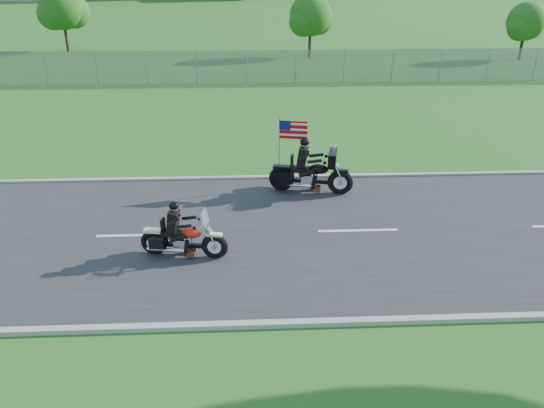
{
  "coord_description": "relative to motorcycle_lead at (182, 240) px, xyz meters",
  "views": [
    {
      "loc": [
        1.03,
        -12.81,
        6.71
      ],
      "look_at": [
        1.63,
        0.0,
        0.89
      ],
      "focal_mm": 35.0,
      "sensor_mm": 36.0,
      "label": 1
    }
  ],
  "objects": [
    {
      "name": "motorcycle_lead",
      "position": [
        0.0,
        0.0,
        0.0
      ],
      "size": [
        2.23,
        0.79,
        1.51
      ],
      "rotation": [
        0.0,
        0.0,
        -0.17
      ],
      "color": "black",
      "rests_on": "ground"
    },
    {
      "name": "curb_north",
      "position": [
        0.65,
        5.17,
        -0.43
      ],
      "size": [
        120.0,
        0.18,
        0.12
      ],
      "primitive_type": "cube",
      "color": "#9E9B93",
      "rests_on": "ground"
    },
    {
      "name": "road",
      "position": [
        0.65,
        1.12,
        -0.46
      ],
      "size": [
        120.0,
        8.0,
        0.04
      ],
      "primitive_type": "cube",
      "color": "#28282B",
      "rests_on": "ground"
    },
    {
      "name": "ground",
      "position": [
        0.65,
        1.12,
        -0.48
      ],
      "size": [
        420.0,
        420.0,
        0.0
      ],
      "primitive_type": "plane",
      "color": "#255C1D",
      "rests_on": "ground"
    },
    {
      "name": "tree_fence_far",
      "position": [
        22.68,
        29.16,
        2.16
      ],
      "size": [
        3.08,
        2.87,
        4.2
      ],
      "color": "#382316",
      "rests_on": "ground"
    },
    {
      "name": "tree_fence_mid",
      "position": [
        -13.3,
        35.17,
        2.82
      ],
      "size": [
        3.96,
        3.69,
        5.3
      ],
      "color": "#382316",
      "rests_on": "ground"
    },
    {
      "name": "fence",
      "position": [
        -4.35,
        21.12,
        0.52
      ],
      "size": [
        60.0,
        0.03,
        2.0
      ],
      "primitive_type": "cube",
      "color": "gray",
      "rests_on": "ground"
    },
    {
      "name": "tree_fence_near",
      "position": [
        6.69,
        31.16,
        2.49
      ],
      "size": [
        3.52,
        3.28,
        4.75
      ],
      "color": "#382316",
      "rests_on": "ground"
    },
    {
      "name": "motorcycle_follow",
      "position": [
        3.64,
        3.94,
        0.14
      ],
      "size": [
        2.68,
        1.13,
        2.26
      ],
      "rotation": [
        0.0,
        0.0,
        -0.21
      ],
      "color": "black",
      "rests_on": "ground"
    },
    {
      "name": "curb_south",
      "position": [
        0.65,
        -2.93,
        -0.43
      ],
      "size": [
        120.0,
        0.18,
        0.12
      ],
      "primitive_type": "cube",
      "color": "#9E9B93",
      "rests_on": "ground"
    }
  ]
}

